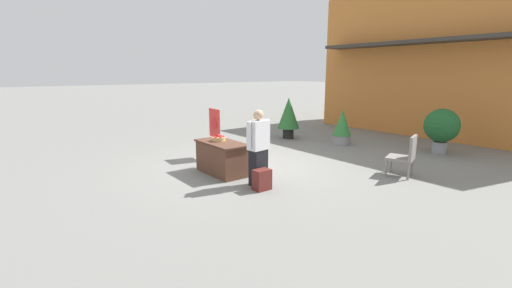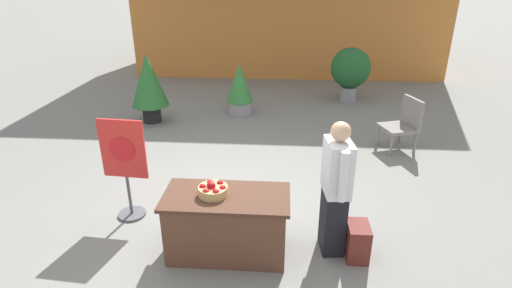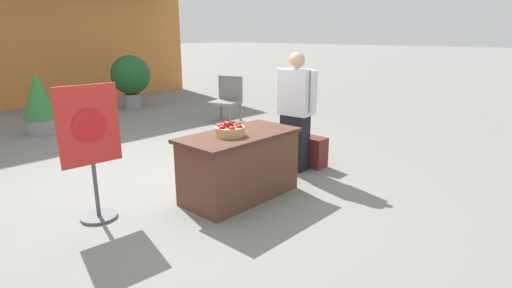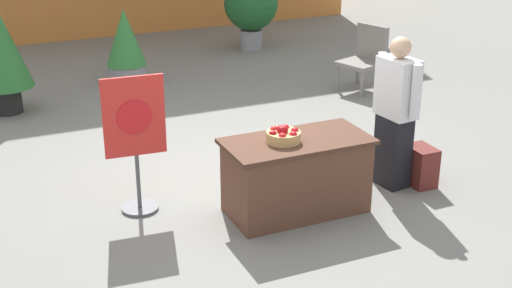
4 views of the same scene
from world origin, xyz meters
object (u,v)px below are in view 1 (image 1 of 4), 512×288
(potted_plant_far_left, at_px, (289,114))
(potted_plant_near_right, at_px, (442,127))
(patio_chair, at_px, (405,154))
(poster_board, at_px, (215,131))
(display_table, at_px, (222,158))
(apple_basket, at_px, (218,138))
(potted_plant_near_left, at_px, (342,127))
(backpack, at_px, (262,180))
(person_visitor, at_px, (258,148))

(potted_plant_far_left, height_order, potted_plant_near_right, potted_plant_far_left)
(patio_chair, bearing_deg, poster_board, 12.84)
(patio_chair, bearing_deg, display_table, 30.53)
(apple_basket, height_order, poster_board, poster_board)
(display_table, height_order, potted_plant_near_left, potted_plant_near_left)
(apple_basket, xyz_separation_m, potted_plant_near_right, (2.34, 6.04, -0.02))
(display_table, xyz_separation_m, backpack, (1.47, 0.01, -0.17))
(person_visitor, bearing_deg, potted_plant_near_left, -77.88)
(potted_plant_far_left, height_order, potted_plant_near_left, potted_plant_far_left)
(potted_plant_near_right, bearing_deg, apple_basket, -111.20)
(person_visitor, height_order, patio_chair, person_visitor)
(patio_chair, xyz_separation_m, potted_plant_far_left, (-4.96, 1.07, 0.34))
(poster_board, distance_m, patio_chair, 4.81)
(potted_plant_near_left, height_order, potted_plant_near_right, potted_plant_near_right)
(person_visitor, relative_size, backpack, 3.77)
(poster_board, xyz_separation_m, potted_plant_near_right, (3.57, 5.39, 0.05))
(poster_board, bearing_deg, display_table, 69.32)
(display_table, distance_m, potted_plant_near_left, 4.88)
(person_visitor, bearing_deg, potted_plant_near_right, -106.02)
(potted_plant_near_left, bearing_deg, potted_plant_far_left, -159.74)
(backpack, height_order, potted_plant_near_right, potted_plant_near_right)
(backpack, height_order, poster_board, poster_board)
(display_table, xyz_separation_m, poster_board, (-1.38, 0.65, 0.37))
(poster_board, relative_size, potted_plant_near_right, 1.04)
(person_visitor, xyz_separation_m, patio_chair, (1.55, 2.99, -0.29))
(apple_basket, distance_m, backpack, 1.72)
(poster_board, distance_m, potted_plant_near_right, 6.47)
(potted_plant_near_right, bearing_deg, backpack, -96.91)
(apple_basket, bearing_deg, potted_plant_near_left, 92.89)
(display_table, bearing_deg, potted_plant_far_left, 117.87)
(poster_board, bearing_deg, potted_plant_near_right, 150.88)
(person_visitor, bearing_deg, potted_plant_far_left, -56.33)
(poster_board, xyz_separation_m, potted_plant_near_left, (0.99, 4.21, -0.16))
(patio_chair, xyz_separation_m, potted_plant_near_right, (-0.55, 2.92, 0.28))
(potted_plant_far_left, relative_size, potted_plant_near_right, 1.11)
(apple_basket, distance_m, potted_plant_near_right, 6.47)
(display_table, bearing_deg, potted_plant_near_right, 70.01)
(poster_board, bearing_deg, apple_basket, 66.86)
(display_table, height_order, patio_chair, patio_chair)
(potted_plant_far_left, bearing_deg, patio_chair, -12.16)
(display_table, relative_size, potted_plant_near_left, 1.22)
(apple_basket, bearing_deg, display_table, -0.79)
(display_table, height_order, backpack, display_table)
(apple_basket, height_order, person_visitor, person_visitor)
(display_table, relative_size, patio_chair, 1.47)
(person_visitor, bearing_deg, apple_basket, -0.77)
(display_table, relative_size, potted_plant_far_left, 0.95)
(apple_basket, xyz_separation_m, person_visitor, (1.33, 0.13, -0.01))
(poster_board, relative_size, potted_plant_far_left, 0.93)
(backpack, bearing_deg, person_visitor, 155.71)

